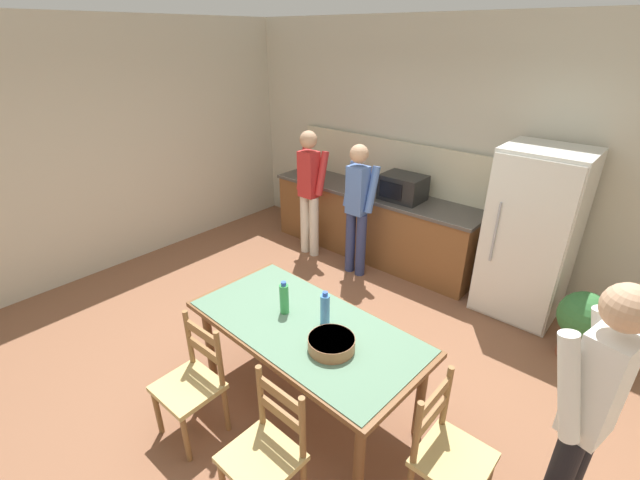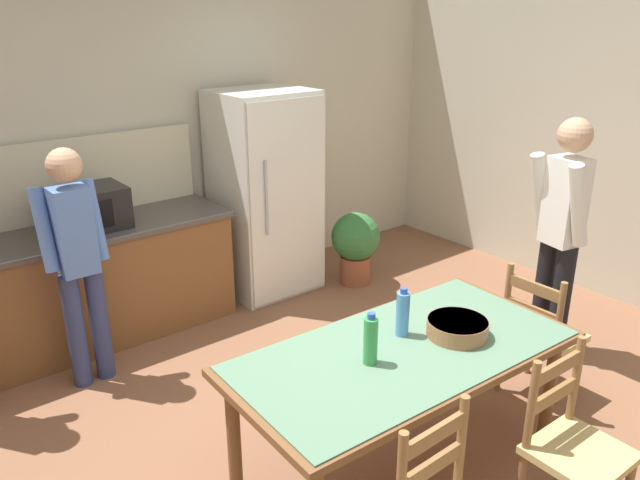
{
  "view_description": "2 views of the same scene",
  "coord_description": "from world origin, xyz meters",
  "views": [
    {
      "loc": [
        1.94,
        -2.1,
        2.69
      ],
      "look_at": [
        -0.02,
        0.15,
        1.25
      ],
      "focal_mm": 24.0,
      "sensor_mm": 36.0,
      "label": 1
    },
    {
      "loc": [
        -1.88,
        -2.13,
        2.39
      ],
      "look_at": [
        0.09,
        0.32,
        1.21
      ],
      "focal_mm": 35.0,
      "sensor_mm": 36.0,
      "label": 2
    }
  ],
  "objects": [
    {
      "name": "ground_plane",
      "position": [
        0.0,
        0.0,
        0.0
      ],
      "size": [
        8.32,
        8.32,
        0.0
      ],
      "primitive_type": "plane",
      "color": "brown"
    },
    {
      "name": "dining_table",
      "position": [
        0.18,
        -0.25,
        0.68
      ],
      "size": [
        1.85,
        0.98,
        0.76
      ],
      "rotation": [
        0.0,
        0.0,
        -0.04
      ],
      "color": "brown",
      "rests_on": "ground"
    },
    {
      "name": "bottle_near_centre",
      "position": [
        -0.04,
        -0.24,
        0.89
      ],
      "size": [
        0.07,
        0.07,
        0.27
      ],
      "color": "green",
      "rests_on": "dining_table"
    },
    {
      "name": "potted_plant",
      "position": [
        1.67,
        1.76,
        0.39
      ],
      "size": [
        0.44,
        0.44,
        0.67
      ],
      "color": "brown",
      "rests_on": "ground"
    },
    {
      "name": "serving_bowl",
      "position": [
        0.5,
        -0.33,
        0.82
      ],
      "size": [
        0.32,
        0.32,
        0.09
      ],
      "color": "#9E6642",
      "rests_on": "dining_table"
    },
    {
      "name": "refrigerator",
      "position": [
        1.0,
        2.19,
        0.88
      ],
      "size": [
        0.78,
        0.73,
        1.75
      ],
      "color": "silver",
      "rests_on": "ground"
    },
    {
      "name": "wall_left",
      "position": [
        -3.26,
        0.0,
        1.45
      ],
      "size": [
        0.12,
        5.2,
        2.9
      ],
      "primitive_type": "cube",
      "color": "beige",
      "rests_on": "ground"
    },
    {
      "name": "chair_head_end",
      "position": [
        1.38,
        -0.3,
        0.44
      ],
      "size": [
        0.4,
        0.42,
        0.91
      ],
      "rotation": [
        0.0,
        0.0,
        1.57
      ],
      "color": "olive",
      "rests_on": "ground"
    },
    {
      "name": "person_at_counter",
      "position": [
        -0.78,
        1.69,
        0.9
      ],
      "size": [
        0.4,
        0.28,
        1.6
      ],
      "rotation": [
        0.0,
        0.0,
        1.57
      ],
      "color": "navy",
      "rests_on": "ground"
    },
    {
      "name": "kitchen_counter",
      "position": [
        -0.92,
        2.23,
        0.45
      ],
      "size": [
        2.86,
        0.66,
        0.89
      ],
      "color": "brown",
      "rests_on": "ground"
    },
    {
      "name": "wall_back",
      "position": [
        0.0,
        2.66,
        1.45
      ],
      "size": [
        6.52,
        0.12,
        2.9
      ],
      "primitive_type": "cube",
      "color": "beige",
      "rests_on": "ground"
    },
    {
      "name": "bottle_off_centre",
      "position": [
        0.28,
        -0.14,
        0.89
      ],
      "size": [
        0.07,
        0.07,
        0.27
      ],
      "color": "#4C8ED6",
      "rests_on": "dining_table"
    },
    {
      "name": "person_at_sink",
      "position": [
        -1.56,
        1.71,
        0.92
      ],
      "size": [
        0.41,
        0.28,
        1.64
      ],
      "rotation": [
        0.0,
        0.0,
        1.57
      ],
      "color": "silver",
      "rests_on": "ground"
    },
    {
      "name": "microwave",
      "position": [
        -0.5,
        2.21,
        1.04
      ],
      "size": [
        0.5,
        0.39,
        0.3
      ],
      "color": "black",
      "rests_on": "kitchen_counter"
    },
    {
      "name": "person_by_table",
      "position": [
        1.93,
        -0.03,
        0.97
      ],
      "size": [
        0.35,
        0.47,
        1.72
      ],
      "rotation": [
        0.0,
        0.0,
        2.92
      ],
      "color": "black",
      "rests_on": "ground"
    },
    {
      "name": "chair_side_near_right",
      "position": [
        0.56,
        -1.0,
        0.44
      ],
      "size": [
        0.43,
        0.41,
        0.91
      ],
      "rotation": [
        0.0,
        0.0,
        -0.02
      ],
      "color": "olive",
      "rests_on": "ground"
    },
    {
      "name": "counter_splashback",
      "position": [
        -0.92,
        2.54,
        1.19
      ],
      "size": [
        2.82,
        0.03,
        0.6
      ],
      "primitive_type": "cube",
      "color": "beige",
      "rests_on": "kitchen_counter"
    },
    {
      "name": "chair_side_near_left",
      "position": [
        -0.26,
        -0.97,
        0.44
      ],
      "size": [
        0.42,
        0.4,
        0.91
      ],
      "rotation": [
        0.0,
        0.0,
        0.01
      ],
      "color": "olive",
      "rests_on": "ground"
    }
  ]
}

